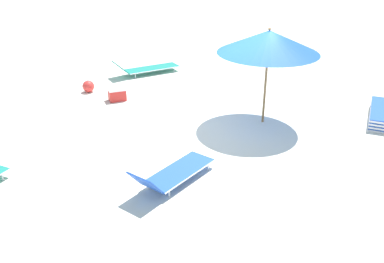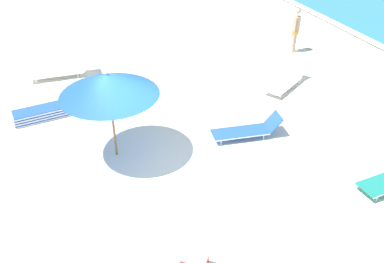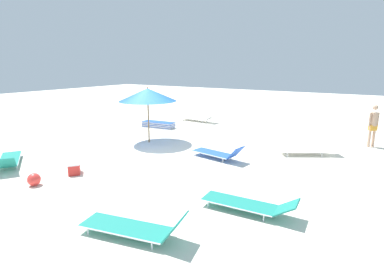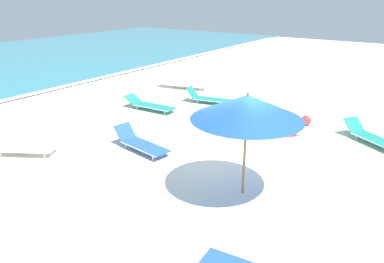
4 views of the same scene
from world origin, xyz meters
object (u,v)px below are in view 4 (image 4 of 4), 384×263
beach_umbrella (247,107)px  beach_ball (306,120)px  sun_lounger_mid_beach_solo (150,105)px  sun_lounger_under_umbrella (141,143)px  sun_lounger_beside_umbrella (18,147)px  sun_lounger_near_water_left (183,84)px  sun_lounger_mid_beach_pair_b (211,98)px  cooler_box (289,129)px  sun_lounger_mid_beach_pair_a (376,138)px

beach_umbrella → beach_ball: beach_umbrella is taller
sun_lounger_mid_beach_solo → sun_lounger_under_umbrella: bearing=-146.2°
sun_lounger_beside_umbrella → sun_lounger_mid_beach_solo: bearing=-33.9°
sun_lounger_near_water_left → sun_lounger_mid_beach_pair_b: bearing=-134.7°
sun_lounger_mid_beach_solo → cooler_box: 5.60m
sun_lounger_near_water_left → sun_lounger_mid_beach_pair_b: 2.88m
sun_lounger_under_umbrella → sun_lounger_mid_beach_pair_a: size_ratio=0.90×
beach_umbrella → sun_lounger_mid_beach_pair_a: bearing=-21.8°
sun_lounger_under_umbrella → cooler_box: size_ratio=3.35×
sun_lounger_near_water_left → sun_lounger_mid_beach_solo: 3.73m
sun_lounger_under_umbrella → sun_lounger_beside_umbrella: size_ratio=0.96×
sun_lounger_under_umbrella → beach_ball: sun_lounger_under_umbrella is taller
sun_lounger_under_umbrella → sun_lounger_mid_beach_pair_a: (4.43, -5.66, -0.01)m
sun_lounger_near_water_left → sun_lounger_mid_beach_solo: sun_lounger_near_water_left is taller
sun_lounger_under_umbrella → sun_lounger_beside_umbrella: bearing=138.9°
sun_lounger_mid_beach_pair_a → beach_ball: (0.53, 2.36, -0.03)m
sun_lounger_under_umbrella → cooler_box: bearing=-30.9°
sun_lounger_beside_umbrella → beach_ball: (7.21, -6.01, -0.02)m
sun_lounger_under_umbrella → sun_lounger_mid_beach_pair_b: 5.48m
sun_lounger_mid_beach_pair_a → sun_lounger_mid_beach_solo: bearing=131.0°
beach_ball → cooler_box: size_ratio=0.59×
sun_lounger_mid_beach_pair_b → beach_ball: (-0.44, -4.22, -0.04)m
sun_lounger_mid_beach_pair_b → sun_lounger_under_umbrella: bearing=177.7°
sun_lounger_under_umbrella → sun_lounger_mid_beach_pair_b: sun_lounger_mid_beach_pair_b is taller
sun_lounger_under_umbrella → sun_lounger_mid_beach_pair_b: bearing=18.8°
beach_umbrella → sun_lounger_beside_umbrella: (-1.72, 6.38, -1.89)m
sun_lounger_beside_umbrella → beach_umbrella: bearing=-105.9°
sun_lounger_mid_beach_solo → sun_lounger_mid_beach_pair_a: bearing=-84.8°
beach_ball → sun_lounger_near_water_left: bearing=74.5°
cooler_box → beach_umbrella: bearing=137.2°
sun_lounger_near_water_left → sun_lounger_mid_beach_pair_a: bearing=-120.0°
sun_lounger_near_water_left → sun_lounger_mid_beach_pair_a: size_ratio=1.05×
sun_lounger_mid_beach_pair_b → sun_lounger_mid_beach_solo: bearing=133.1°
sun_lounger_under_umbrella → sun_lounger_mid_beach_solo: sun_lounger_under_umbrella is taller
sun_lounger_mid_beach_solo → cooler_box: bearing=-87.9°
sun_lounger_mid_beach_pair_b → beach_ball: bearing=-107.9°
sun_lounger_beside_umbrella → sun_lounger_mid_beach_pair_a: bearing=-82.4°
beach_ball → sun_lounger_under_umbrella: bearing=146.4°
sun_lounger_mid_beach_solo → sun_lounger_mid_beach_pair_b: sun_lounger_mid_beach_pair_b is taller
sun_lounger_beside_umbrella → sun_lounger_mid_beach_pair_a: 10.71m
sun_lounger_under_umbrella → sun_lounger_mid_beach_pair_b: (5.40, 0.92, -0.00)m
beach_umbrella → sun_lounger_under_umbrella: size_ratio=1.22×
sun_lounger_near_water_left → sun_lounger_mid_beach_pair_b: (-1.42, -2.50, 0.01)m
sun_lounger_mid_beach_solo → sun_lounger_mid_beach_pair_a: size_ratio=0.99×
sun_lounger_beside_umbrella → sun_lounger_mid_beach_pair_b: (7.65, -1.79, 0.01)m
sun_lounger_near_water_left → sun_lounger_mid_beach_pair_a: sun_lounger_mid_beach_pair_a is taller
sun_lounger_near_water_left → sun_lounger_mid_beach_solo: size_ratio=1.06×
cooler_box → sun_lounger_mid_beach_pair_b: bearing=17.9°
beach_ball → beach_umbrella: bearing=-176.1°
beach_umbrella → sun_lounger_beside_umbrella: 6.88m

